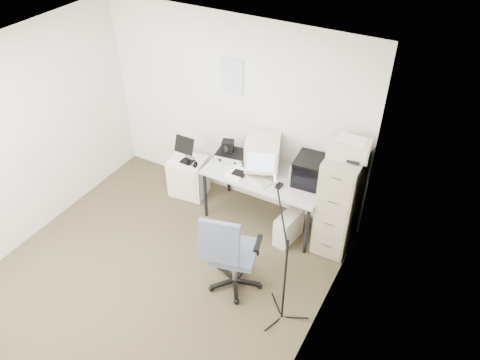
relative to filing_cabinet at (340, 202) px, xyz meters
The scene contains 23 objects.
floor 2.26m from the filing_cabinet, 136.87° to the right, with size 3.60×3.60×0.01m, color #362E1A.
ceiling 2.85m from the filing_cabinet, 136.87° to the right, with size 3.60×3.60×0.01m, color white.
wall_back 1.72m from the filing_cabinet, 168.55° to the left, with size 3.60×0.02×2.50m, color silver.
wall_left 3.74m from the filing_cabinet, 156.35° to the right, with size 0.02×3.60×2.50m, color silver.
wall_right 1.61m from the filing_cabinet, 81.54° to the right, with size 0.02×3.60×2.50m, color silver.
wall_calendar 1.97m from the filing_cabinet, 169.10° to the left, with size 0.30×0.02×0.44m, color white.
filing_cabinet is the anchor object (origin of this frame).
printer 0.74m from the filing_cabinet, 90.00° to the left, with size 0.44×0.30×0.17m, color #BCB596.
desk 0.99m from the filing_cabinet, behind, with size 1.50×0.70×0.73m, color #ABABAB.
crt_monitor 1.07m from the filing_cabinet, behind, with size 0.40×0.43×0.45m, color #BCB596.
crt_tv 0.49m from the filing_cabinet, 167.69° to the left, with size 0.37×0.39×0.33m, color black.
desk_speaker 0.66m from the filing_cabinet, behind, with size 0.08×0.08×0.15m, color beige.
keyboard 1.03m from the filing_cabinet, behind, with size 0.41×0.15×0.02m, color #BCB596.
mouse 0.73m from the filing_cabinet, 166.40° to the right, with size 0.06×0.10×0.03m, color black.
radio_receiver 1.47m from the filing_cabinet, behind, with size 0.39×0.28×0.11m, color black.
radio_speaker 1.55m from the filing_cabinet, behind, with size 0.15×0.14×0.15m, color black.
papers 1.29m from the filing_cabinet, behind, with size 0.20×0.27×0.02m, color white.
pc_tower 0.72m from the filing_cabinet, 157.13° to the right, with size 0.19×0.42×0.39m, color #BCB596.
office_chair 1.39m from the filing_cabinet, 122.90° to the right, with size 0.61×0.61×1.05m, color #394156.
side_cart 2.13m from the filing_cabinet, behind, with size 0.46×0.37×0.57m, color silver.
music_stand 2.08m from the filing_cabinet, behind, with size 0.27×0.15×0.40m, color black.
headphones 1.98m from the filing_cabinet, behind, with size 0.15×0.15×0.03m, color black.
mic_stand 1.32m from the filing_cabinet, 94.19° to the right, with size 0.02×0.02×1.47m, color black.
Camera 1 is at (2.57, -2.72, 4.15)m, focal length 35.00 mm.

